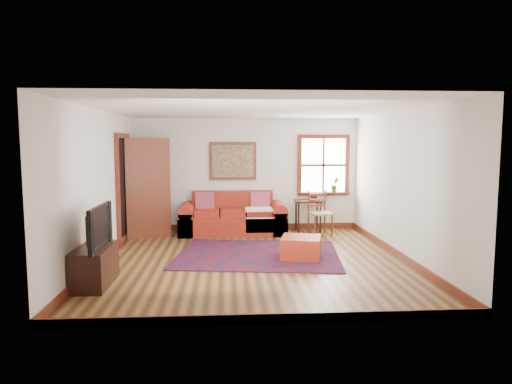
{
  "coord_description": "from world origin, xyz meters",
  "views": [
    {
      "loc": [
        -0.44,
        -7.48,
        1.96
      ],
      "look_at": [
        0.08,
        0.6,
        1.08
      ],
      "focal_mm": 32.0,
      "sensor_mm": 36.0,
      "label": 1
    }
  ],
  "objects": [
    {
      "name": "red_ottoman",
      "position": [
        0.82,
        0.05,
        0.19
      ],
      "size": [
        0.78,
        0.78,
        0.37
      ],
      "primitive_type": "cube",
      "rotation": [
        0.0,
        0.0,
        -0.24
      ],
      "color": "maroon",
      "rests_on": "ground"
    },
    {
      "name": "television",
      "position": [
        -2.25,
        -1.31,
        0.83
      ],
      "size": [
        0.13,
        1.02,
        0.59
      ],
      "primitive_type": "imported",
      "rotation": [
        0.0,
        0.0,
        1.57
      ],
      "color": "black",
      "rests_on": "media_cabinet"
    },
    {
      "name": "red_leather_sofa",
      "position": [
        -0.31,
        2.31,
        0.3
      ],
      "size": [
        2.28,
        0.94,
        0.89
      ],
      "color": "maroon",
      "rests_on": "ground"
    },
    {
      "name": "ground",
      "position": [
        0.0,
        0.0,
        0.0
      ],
      "size": [
        5.5,
        5.5,
        0.0
      ],
      "primitive_type": "plane",
      "color": "#3D2410",
      "rests_on": "ground"
    },
    {
      "name": "persian_rug",
      "position": [
        0.1,
        0.34,
        0.01
      ],
      "size": [
        3.05,
        2.56,
        0.02
      ],
      "primitive_type": "cube",
      "rotation": [
        0.0,
        0.0,
        -0.13
      ],
      "color": "#560C14",
      "rests_on": "ground"
    },
    {
      "name": "side_table",
      "position": [
        1.36,
        2.4,
        0.57
      ],
      "size": [
        0.58,
        0.43,
        0.7
      ],
      "color": "black",
      "rests_on": "ground"
    },
    {
      "name": "doorway",
      "position": [
        -2.21,
        1.78,
        1.07
      ],
      "size": [
        0.89,
        1.08,
        2.14
      ],
      "color": "black",
      "rests_on": "ground"
    },
    {
      "name": "framed_artwork",
      "position": [
        -0.3,
        2.71,
        1.55
      ],
      "size": [
        1.05,
        0.07,
        0.85
      ],
      "color": "maroon",
      "rests_on": "ground"
    },
    {
      "name": "room_envelope",
      "position": [
        0.0,
        0.02,
        1.65
      ],
      "size": [
        5.04,
        5.54,
        2.52
      ],
      "color": "silver",
      "rests_on": "ground"
    },
    {
      "name": "window",
      "position": [
        1.78,
        2.7,
        1.31
      ],
      "size": [
        1.18,
        0.2,
        1.38
      ],
      "color": "white",
      "rests_on": "ground"
    },
    {
      "name": "media_cabinet",
      "position": [
        -2.27,
        -1.21,
        0.27
      ],
      "size": [
        0.44,
        0.97,
        0.53
      ],
      "primitive_type": "cube",
      "color": "black",
      "rests_on": "ground"
    },
    {
      "name": "candle_hurricane",
      "position": [
        -2.22,
        -0.85,
        0.62
      ],
      "size": [
        0.12,
        0.12,
        0.18
      ],
      "color": "silver",
      "rests_on": "media_cabinet"
    },
    {
      "name": "ladder_back_chair",
      "position": [
        1.52,
        2.0,
        0.51
      ],
      "size": [
        0.53,
        0.51,
        0.95
      ],
      "color": "tan",
      "rests_on": "ground"
    }
  ]
}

